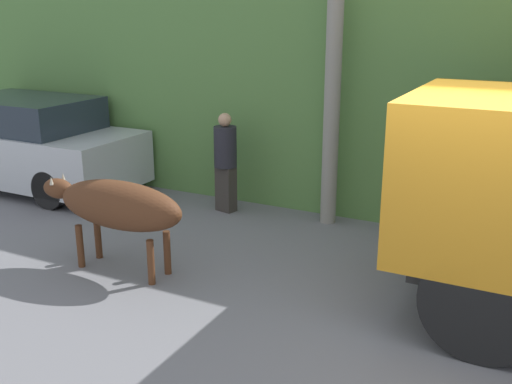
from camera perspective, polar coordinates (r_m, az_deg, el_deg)
ground_plane at (r=6.46m, az=19.17°, el=-14.14°), size 60.00×60.00×0.00m
brown_cow at (r=7.72m, az=-13.09°, el=-1.26°), size 2.17×0.62×1.19m
parked_suv at (r=12.05m, az=-21.24°, el=4.28°), size 4.61×1.83×1.69m
pedestrian_on_hill at (r=9.80m, az=-2.93°, el=3.18°), size 0.45×0.45×1.64m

